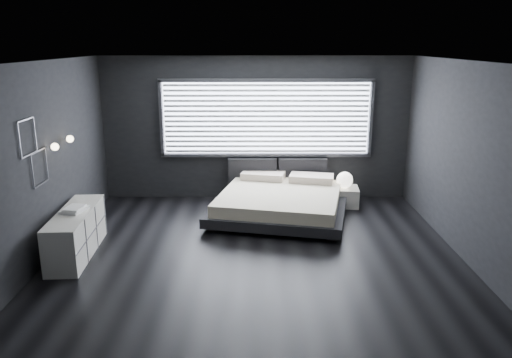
{
  "coord_description": "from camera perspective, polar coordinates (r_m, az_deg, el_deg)",
  "views": [
    {
      "loc": [
        -0.01,
        -6.94,
        3.05
      ],
      "look_at": [
        0.0,
        0.85,
        0.9
      ],
      "focal_mm": 35.0,
      "sensor_mm": 36.0,
      "label": 1
    }
  ],
  "objects": [
    {
      "name": "dresser",
      "position": [
        7.84,
        -19.82,
        -5.81
      ],
      "size": [
        0.56,
        1.69,
        0.67
      ],
      "color": "silver",
      "rests_on": "ground"
    },
    {
      "name": "window",
      "position": [
        9.75,
        1.17,
        6.92
      ],
      "size": [
        4.14,
        0.09,
        1.52
      ],
      "color": "white",
      "rests_on": "ground"
    },
    {
      "name": "book_stack",
      "position": [
        7.72,
        -20.05,
        -3.26
      ],
      "size": [
        0.36,
        0.42,
        0.07
      ],
      "color": "white",
      "rests_on": "dresser"
    },
    {
      "name": "orb_lamp",
      "position": [
        9.63,
        10.1,
        -0.1
      ],
      "size": [
        0.31,
        0.31,
        0.31
      ],
      "primitive_type": "sphere",
      "color": "white",
      "rests_on": "nightstand"
    },
    {
      "name": "nightstand",
      "position": [
        9.73,
        9.77,
        -1.97
      ],
      "size": [
        0.66,
        0.56,
        0.36
      ],
      "primitive_type": "cube",
      "rotation": [
        0.0,
        0.0,
        -0.09
      ],
      "color": "silver",
      "rests_on": "ground"
    },
    {
      "name": "headboard",
      "position": [
        9.91,
        2.47,
        0.91
      ],
      "size": [
        1.96,
        0.16,
        0.52
      ],
      "color": "black",
      "rests_on": "ground"
    },
    {
      "name": "bed",
      "position": [
        8.99,
        2.8,
        -2.57
      ],
      "size": [
        2.72,
        2.64,
        0.6
      ],
      "color": "black",
      "rests_on": "ground"
    },
    {
      "name": "sconce_near",
      "position": [
        7.7,
        -22.02,
        3.43
      ],
      "size": [
        0.18,
        0.11,
        0.11
      ],
      "color": "silver",
      "rests_on": "ground"
    },
    {
      "name": "wall_art_lower",
      "position": [
        7.46,
        -23.48,
        1.2
      ],
      "size": [
        0.01,
        0.48,
        0.48
      ],
      "color": "#47474C",
      "rests_on": "ground"
    },
    {
      "name": "room",
      "position": [
        7.14,
        0.01,
        2.06
      ],
      "size": [
        6.04,
        6.0,
        2.8
      ],
      "color": "black",
      "rests_on": "ground"
    },
    {
      "name": "wall_art_upper",
      "position": [
        7.15,
        -24.65,
        4.35
      ],
      "size": [
        0.01,
        0.48,
        0.48
      ],
      "color": "#47474C",
      "rests_on": "ground"
    },
    {
      "name": "sconce_far",
      "position": [
        8.25,
        -20.52,
        4.31
      ],
      "size": [
        0.18,
        0.11,
        0.11
      ],
      "color": "silver",
      "rests_on": "ground"
    }
  ]
}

